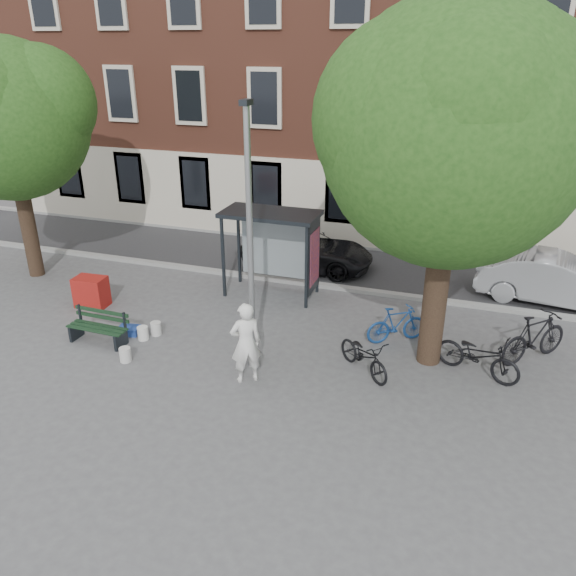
{
  "coord_description": "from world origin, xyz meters",
  "views": [
    {
      "loc": [
        4.51,
        -10.85,
        7.15
      ],
      "look_at": [
        0.36,
        1.57,
        1.4
      ],
      "focal_mm": 35.0,
      "sensor_mm": 36.0,
      "label": 1
    }
  ],
  "objects_px": {
    "bike_b": "(397,324)",
    "notice_sign": "(440,290)",
    "red_stand": "(91,292)",
    "car_dark": "(308,251)",
    "painter": "(246,343)",
    "bus_shelter": "(284,235)",
    "car_silver": "(556,280)",
    "bike_c": "(364,355)",
    "bike_d": "(535,337)",
    "lamppost": "(250,256)",
    "bench": "(99,329)",
    "bike_a": "(478,355)"
  },
  "relations": [
    {
      "from": "bus_shelter",
      "to": "bike_c",
      "type": "bearing_deg",
      "value": -48.67
    },
    {
      "from": "bench",
      "to": "red_stand",
      "type": "height_order",
      "value": "red_stand"
    },
    {
      "from": "bus_shelter",
      "to": "bike_b",
      "type": "xyz_separation_m",
      "value": [
        3.71,
        -1.89,
        -1.42
      ]
    },
    {
      "from": "bike_d",
      "to": "car_silver",
      "type": "bearing_deg",
      "value": -56.86
    },
    {
      "from": "bike_d",
      "to": "car_silver",
      "type": "distance_m",
      "value": 3.86
    },
    {
      "from": "bus_shelter",
      "to": "car_dark",
      "type": "xyz_separation_m",
      "value": [
        0.03,
        2.39,
        -1.3
      ]
    },
    {
      "from": "bench",
      "to": "bike_d",
      "type": "relative_size",
      "value": 0.78
    },
    {
      "from": "bike_b",
      "to": "notice_sign",
      "type": "relative_size",
      "value": 0.9
    },
    {
      "from": "bike_c",
      "to": "notice_sign",
      "type": "xyz_separation_m",
      "value": [
        1.44,
        2.42,
        0.85
      ]
    },
    {
      "from": "bike_a",
      "to": "painter",
      "type": "bearing_deg",
      "value": 132.42
    },
    {
      "from": "car_dark",
      "to": "painter",
      "type": "bearing_deg",
      "value": -175.26
    },
    {
      "from": "bike_b",
      "to": "bike_d",
      "type": "xyz_separation_m",
      "value": [
        3.29,
        0.11,
        0.13
      ]
    },
    {
      "from": "painter",
      "to": "car_silver",
      "type": "relative_size",
      "value": 0.44
    },
    {
      "from": "red_stand",
      "to": "bike_b",
      "type": "bearing_deg",
      "value": 4.52
    },
    {
      "from": "bike_b",
      "to": "car_silver",
      "type": "distance_m",
      "value": 5.64
    },
    {
      "from": "bench",
      "to": "car_dark",
      "type": "xyz_separation_m",
      "value": [
        3.6,
        6.76,
        0.23
      ]
    },
    {
      "from": "car_silver",
      "to": "painter",
      "type": "bearing_deg",
      "value": 141.27
    },
    {
      "from": "bike_b",
      "to": "notice_sign",
      "type": "distance_m",
      "value": 1.41
    },
    {
      "from": "painter",
      "to": "bike_b",
      "type": "xyz_separation_m",
      "value": [
        2.97,
        2.93,
        -0.48
      ]
    },
    {
      "from": "lamppost",
      "to": "notice_sign",
      "type": "height_order",
      "value": "lamppost"
    },
    {
      "from": "bike_c",
      "to": "notice_sign",
      "type": "bearing_deg",
      "value": 10.97
    },
    {
      "from": "bench",
      "to": "bus_shelter",
      "type": "bearing_deg",
      "value": 52.0
    },
    {
      "from": "bike_d",
      "to": "red_stand",
      "type": "relative_size",
      "value": 2.31
    },
    {
      "from": "bench",
      "to": "bike_c",
      "type": "relative_size",
      "value": 0.92
    },
    {
      "from": "car_dark",
      "to": "lamppost",
      "type": "bearing_deg",
      "value": -175.75
    },
    {
      "from": "lamppost",
      "to": "bus_shelter",
      "type": "xyz_separation_m",
      "value": [
        -0.61,
        4.11,
        -0.87
      ]
    },
    {
      "from": "bike_a",
      "to": "car_dark",
      "type": "bearing_deg",
      "value": 68.55
    },
    {
      "from": "bus_shelter",
      "to": "bike_c",
      "type": "relative_size",
      "value": 1.62
    },
    {
      "from": "bus_shelter",
      "to": "red_stand",
      "type": "bearing_deg",
      "value": -153.08
    },
    {
      "from": "car_silver",
      "to": "notice_sign",
      "type": "bearing_deg",
      "value": 143.11
    },
    {
      "from": "bike_b",
      "to": "car_dark",
      "type": "xyz_separation_m",
      "value": [
        -3.68,
        4.28,
        0.12
      ]
    },
    {
      "from": "bus_shelter",
      "to": "bike_d",
      "type": "height_order",
      "value": "bus_shelter"
    },
    {
      "from": "bus_shelter",
      "to": "bench",
      "type": "relative_size",
      "value": 1.76
    },
    {
      "from": "painter",
      "to": "bus_shelter",
      "type": "bearing_deg",
      "value": -117.81
    },
    {
      "from": "bike_d",
      "to": "notice_sign",
      "type": "distance_m",
      "value": 2.5
    },
    {
      "from": "lamppost",
      "to": "bike_a",
      "type": "relative_size",
      "value": 3.06
    },
    {
      "from": "painter",
      "to": "bike_a",
      "type": "xyz_separation_m",
      "value": [
        4.99,
        1.91,
        -0.45
      ]
    },
    {
      "from": "bike_c",
      "to": "red_stand",
      "type": "bearing_deg",
      "value": 124.56
    },
    {
      "from": "bike_a",
      "to": "car_dark",
      "type": "distance_m",
      "value": 7.79
    },
    {
      "from": "lamppost",
      "to": "bike_c",
      "type": "xyz_separation_m",
      "value": [
        2.6,
        0.46,
        -2.32
      ]
    },
    {
      "from": "lamppost",
      "to": "notice_sign",
      "type": "distance_m",
      "value": 5.18
    },
    {
      "from": "car_silver",
      "to": "bike_d",
      "type": "bearing_deg",
      "value": 175.39
    },
    {
      "from": "bike_c",
      "to": "bike_d",
      "type": "height_order",
      "value": "bike_d"
    },
    {
      "from": "bike_a",
      "to": "bike_b",
      "type": "xyz_separation_m",
      "value": [
        -2.02,
        1.02,
        -0.03
      ]
    },
    {
      "from": "car_silver",
      "to": "bus_shelter",
      "type": "bearing_deg",
      "value": 111.61
    },
    {
      "from": "painter",
      "to": "car_silver",
      "type": "distance_m",
      "value": 9.81
    },
    {
      "from": "painter",
      "to": "bike_d",
      "type": "bearing_deg",
      "value": 169.48
    },
    {
      "from": "lamppost",
      "to": "bike_b",
      "type": "relative_size",
      "value": 3.72
    },
    {
      "from": "bus_shelter",
      "to": "painter",
      "type": "height_order",
      "value": "bus_shelter"
    },
    {
      "from": "bench",
      "to": "red_stand",
      "type": "relative_size",
      "value": 1.8
    }
  ]
}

